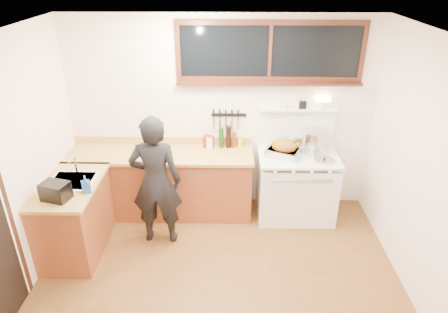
{
  "coord_description": "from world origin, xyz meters",
  "views": [
    {
      "loc": [
        0.11,
        -3.21,
        3.18
      ],
      "look_at": [
        0.05,
        0.85,
        1.15
      ],
      "focal_mm": 32.0,
      "sensor_mm": 36.0,
      "label": 1
    }
  ],
  "objects_px": {
    "cutting_board": "(157,150)",
    "roast_turkey": "(284,148)",
    "vintage_stove": "(296,184)",
    "man": "(156,182)"
  },
  "relations": [
    {
      "from": "cutting_board",
      "to": "roast_turkey",
      "type": "bearing_deg",
      "value": -0.64
    },
    {
      "from": "vintage_stove",
      "to": "man",
      "type": "relative_size",
      "value": 0.97
    },
    {
      "from": "man",
      "to": "cutting_board",
      "type": "distance_m",
      "value": 0.59
    },
    {
      "from": "vintage_stove",
      "to": "man",
      "type": "distance_m",
      "value": 1.88
    },
    {
      "from": "man",
      "to": "roast_turkey",
      "type": "distance_m",
      "value": 1.66
    },
    {
      "from": "man",
      "to": "cutting_board",
      "type": "relative_size",
      "value": 3.85
    },
    {
      "from": "vintage_stove",
      "to": "roast_turkey",
      "type": "distance_m",
      "value": 0.57
    },
    {
      "from": "vintage_stove",
      "to": "roast_turkey",
      "type": "relative_size",
      "value": 3.23
    },
    {
      "from": "cutting_board",
      "to": "roast_turkey",
      "type": "height_order",
      "value": "roast_turkey"
    },
    {
      "from": "vintage_stove",
      "to": "cutting_board",
      "type": "bearing_deg",
      "value": -179.93
    }
  ]
}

